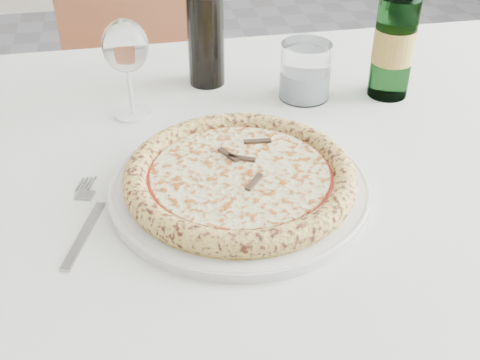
{
  "coord_description": "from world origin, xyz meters",
  "views": [
    {
      "loc": [
        0.07,
        -0.72,
        1.25
      ],
      "look_at": [
        0.2,
        -0.06,
        0.78
      ],
      "focal_mm": 45.0,
      "sensor_mm": 36.0,
      "label": 1
    }
  ],
  "objects_px": {
    "pizza": "(240,176)",
    "wine_glass": "(126,48)",
    "beer_bottle": "(395,36)",
    "chair_far": "(149,67)",
    "dining_table": "(228,197)",
    "wine_bottle": "(205,23)",
    "plate": "(240,187)",
    "tumbler": "(305,75)"
  },
  "relations": [
    {
      "from": "pizza",
      "to": "wine_glass",
      "type": "distance_m",
      "value": 0.3
    },
    {
      "from": "plate",
      "to": "pizza",
      "type": "height_order",
      "value": "pizza"
    },
    {
      "from": "dining_table",
      "to": "beer_bottle",
      "type": "relative_size",
      "value": 5.73
    },
    {
      "from": "chair_far",
      "to": "plate",
      "type": "bearing_deg",
      "value": -84.77
    },
    {
      "from": "pizza",
      "to": "chair_far",
      "type": "bearing_deg",
      "value": 95.23
    },
    {
      "from": "dining_table",
      "to": "pizza",
      "type": "distance_m",
      "value": 0.15
    },
    {
      "from": "dining_table",
      "to": "tumbler",
      "type": "bearing_deg",
      "value": 44.6
    },
    {
      "from": "plate",
      "to": "beer_bottle",
      "type": "bearing_deg",
      "value": 37.93
    },
    {
      "from": "dining_table",
      "to": "wine_bottle",
      "type": "bearing_deg",
      "value": 88.94
    },
    {
      "from": "plate",
      "to": "wine_bottle",
      "type": "height_order",
      "value": "wine_bottle"
    },
    {
      "from": "pizza",
      "to": "tumbler",
      "type": "relative_size",
      "value": 3.23
    },
    {
      "from": "plate",
      "to": "wine_bottle",
      "type": "relative_size",
      "value": 1.35
    },
    {
      "from": "chair_far",
      "to": "pizza",
      "type": "xyz_separation_m",
      "value": [
        0.09,
        -0.94,
        0.25
      ]
    },
    {
      "from": "tumbler",
      "to": "wine_bottle",
      "type": "xyz_separation_m",
      "value": [
        -0.16,
        0.09,
        0.07
      ]
    },
    {
      "from": "pizza",
      "to": "wine_bottle",
      "type": "bearing_deg",
      "value": 89.24
    },
    {
      "from": "pizza",
      "to": "beer_bottle",
      "type": "xyz_separation_m",
      "value": [
        0.31,
        0.24,
        0.08
      ]
    },
    {
      "from": "dining_table",
      "to": "pizza",
      "type": "relative_size",
      "value": 4.9
    },
    {
      "from": "wine_glass",
      "to": "beer_bottle",
      "type": "bearing_deg",
      "value": -0.95
    },
    {
      "from": "plate",
      "to": "chair_far",
      "type": "bearing_deg",
      "value": 95.23
    },
    {
      "from": "tumbler",
      "to": "beer_bottle",
      "type": "relative_size",
      "value": 0.36
    },
    {
      "from": "chair_far",
      "to": "wine_glass",
      "type": "relative_size",
      "value": 5.63
    },
    {
      "from": "beer_bottle",
      "to": "wine_bottle",
      "type": "relative_size",
      "value": 1.02
    },
    {
      "from": "tumbler",
      "to": "pizza",
      "type": "bearing_deg",
      "value": -122.1
    },
    {
      "from": "plate",
      "to": "wine_bottle",
      "type": "bearing_deg",
      "value": 89.24
    },
    {
      "from": "pizza",
      "to": "wine_glass",
      "type": "height_order",
      "value": "wine_glass"
    },
    {
      "from": "plate",
      "to": "wine_glass",
      "type": "xyz_separation_m",
      "value": [
        -0.14,
        0.25,
        0.11
      ]
    },
    {
      "from": "chair_far",
      "to": "wine_bottle",
      "type": "height_order",
      "value": "wine_bottle"
    },
    {
      "from": "tumbler",
      "to": "chair_far",
      "type": "bearing_deg",
      "value": 110.3
    },
    {
      "from": "plate",
      "to": "beer_bottle",
      "type": "relative_size",
      "value": 1.32
    },
    {
      "from": "plate",
      "to": "beer_bottle",
      "type": "height_order",
      "value": "beer_bottle"
    },
    {
      "from": "dining_table",
      "to": "plate",
      "type": "relative_size",
      "value": 4.33
    },
    {
      "from": "dining_table",
      "to": "pizza",
      "type": "height_order",
      "value": "pizza"
    },
    {
      "from": "chair_far",
      "to": "dining_table",
      "type": "bearing_deg",
      "value": -84.15
    },
    {
      "from": "wine_glass",
      "to": "chair_far",
      "type": "bearing_deg",
      "value": 85.86
    },
    {
      "from": "chair_far",
      "to": "tumbler",
      "type": "height_order",
      "value": "chair_far"
    },
    {
      "from": "wine_glass",
      "to": "wine_bottle",
      "type": "xyz_separation_m",
      "value": [
        0.14,
        0.1,
        -0.0
      ]
    },
    {
      "from": "beer_bottle",
      "to": "pizza",
      "type": "bearing_deg",
      "value": -142.08
    },
    {
      "from": "dining_table",
      "to": "beer_bottle",
      "type": "distance_m",
      "value": 0.39
    },
    {
      "from": "wine_glass",
      "to": "wine_bottle",
      "type": "bearing_deg",
      "value": 35.17
    },
    {
      "from": "chair_far",
      "to": "wine_bottle",
      "type": "xyz_separation_m",
      "value": [
        0.09,
        -0.59,
        0.34
      ]
    },
    {
      "from": "dining_table",
      "to": "plate",
      "type": "distance_m",
      "value": 0.13
    },
    {
      "from": "dining_table",
      "to": "tumbler",
      "type": "xyz_separation_m",
      "value": [
        0.16,
        0.16,
        0.12
      ]
    }
  ]
}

